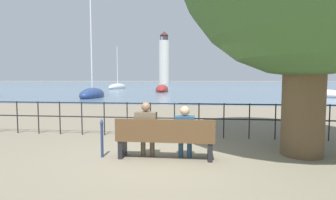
{
  "coord_description": "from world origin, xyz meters",
  "views": [
    {
      "loc": [
        0.72,
        -5.64,
        1.73
      ],
      "look_at": [
        0.0,
        0.5,
        1.26
      ],
      "focal_mm": 28.0,
      "sensor_mm": 36.0,
      "label": 1
    }
  ],
  "objects_px": {
    "closed_umbrella": "(102,136)",
    "harbor_lighthouse": "(164,59)",
    "seated_person_right": "(185,130)",
    "sailboat_3": "(317,94)",
    "park_bench": "(165,139)",
    "seated_person_left": "(146,127)",
    "sailboat_0": "(162,89)",
    "sailboat_2": "(92,94)",
    "sailboat_4": "(118,87)"
  },
  "relations": [
    {
      "from": "park_bench",
      "to": "seated_person_right",
      "type": "relative_size",
      "value": 1.84
    },
    {
      "from": "seated_person_left",
      "to": "seated_person_right",
      "type": "distance_m",
      "value": 0.86
    },
    {
      "from": "sailboat_4",
      "to": "sailboat_3",
      "type": "bearing_deg",
      "value": -29.26
    },
    {
      "from": "seated_person_left",
      "to": "sailboat_0",
      "type": "relative_size",
      "value": 0.14
    },
    {
      "from": "park_bench",
      "to": "closed_umbrella",
      "type": "distance_m",
      "value": 1.42
    },
    {
      "from": "seated_person_left",
      "to": "sailboat_0",
      "type": "bearing_deg",
      "value": 97.4
    },
    {
      "from": "park_bench",
      "to": "seated_person_left",
      "type": "height_order",
      "value": "seated_person_left"
    },
    {
      "from": "sailboat_0",
      "to": "sailboat_2",
      "type": "relative_size",
      "value": 0.69
    },
    {
      "from": "park_bench",
      "to": "sailboat_0",
      "type": "xyz_separation_m",
      "value": [
        -4.87,
        34.23,
        -0.12
      ]
    },
    {
      "from": "seated_person_left",
      "to": "seated_person_right",
      "type": "bearing_deg",
      "value": 0.28
    },
    {
      "from": "seated_person_left",
      "to": "sailboat_0",
      "type": "xyz_separation_m",
      "value": [
        -4.44,
        34.15,
        -0.36
      ]
    },
    {
      "from": "seated_person_left",
      "to": "sailboat_4",
      "type": "bearing_deg",
      "value": 108.33
    },
    {
      "from": "closed_umbrella",
      "to": "harbor_lighthouse",
      "type": "height_order",
      "value": "harbor_lighthouse"
    },
    {
      "from": "sailboat_2",
      "to": "sailboat_3",
      "type": "distance_m",
      "value": 23.63
    },
    {
      "from": "park_bench",
      "to": "sailboat_3",
      "type": "xyz_separation_m",
      "value": [
        13.37,
        24.19,
        -0.16
      ]
    },
    {
      "from": "sailboat_3",
      "to": "sailboat_4",
      "type": "distance_m",
      "value": 35.41
    },
    {
      "from": "seated_person_left",
      "to": "sailboat_0",
      "type": "distance_m",
      "value": 34.44
    },
    {
      "from": "seated_person_right",
      "to": "sailboat_3",
      "type": "xyz_separation_m",
      "value": [
        12.94,
        24.1,
        -0.36
      ]
    },
    {
      "from": "park_bench",
      "to": "sailboat_4",
      "type": "relative_size",
      "value": 0.25
    },
    {
      "from": "harbor_lighthouse",
      "to": "seated_person_right",
      "type": "bearing_deg",
      "value": -82.31
    },
    {
      "from": "seated_person_right",
      "to": "harbor_lighthouse",
      "type": "relative_size",
      "value": 0.04
    },
    {
      "from": "seated_person_right",
      "to": "sailboat_4",
      "type": "height_order",
      "value": "sailboat_4"
    },
    {
      "from": "park_bench",
      "to": "sailboat_2",
      "type": "relative_size",
      "value": 0.17
    },
    {
      "from": "seated_person_left",
      "to": "seated_person_right",
      "type": "height_order",
      "value": "seated_person_left"
    },
    {
      "from": "seated_person_right",
      "to": "sailboat_2",
      "type": "height_order",
      "value": "sailboat_2"
    },
    {
      "from": "park_bench",
      "to": "harbor_lighthouse",
      "type": "distance_m",
      "value": 131.13
    },
    {
      "from": "seated_person_right",
      "to": "harbor_lighthouse",
      "type": "bearing_deg",
      "value": 97.69
    },
    {
      "from": "park_bench",
      "to": "closed_umbrella",
      "type": "height_order",
      "value": "park_bench"
    },
    {
      "from": "closed_umbrella",
      "to": "harbor_lighthouse",
      "type": "relative_size",
      "value": 0.03
    },
    {
      "from": "park_bench",
      "to": "harbor_lighthouse",
      "type": "relative_size",
      "value": 0.08
    },
    {
      "from": "seated_person_left",
      "to": "sailboat_3",
      "type": "xyz_separation_m",
      "value": [
        13.79,
        24.11,
        -0.4
      ]
    },
    {
      "from": "seated_person_right",
      "to": "sailboat_3",
      "type": "distance_m",
      "value": 27.36
    },
    {
      "from": "park_bench",
      "to": "closed_umbrella",
      "type": "bearing_deg",
      "value": -179.32
    },
    {
      "from": "sailboat_2",
      "to": "sailboat_4",
      "type": "bearing_deg",
      "value": 98.08
    },
    {
      "from": "sailboat_3",
      "to": "seated_person_right",
      "type": "bearing_deg",
      "value": -138.25
    },
    {
      "from": "park_bench",
      "to": "sailboat_2",
      "type": "xyz_separation_m",
      "value": [
        -9.76,
        19.32,
        -0.06
      ]
    },
    {
      "from": "seated_person_right",
      "to": "sailboat_0",
      "type": "bearing_deg",
      "value": 98.81
    },
    {
      "from": "closed_umbrella",
      "to": "harbor_lighthouse",
      "type": "bearing_deg",
      "value": 96.88
    },
    {
      "from": "sailboat_2",
      "to": "closed_umbrella",
      "type": "bearing_deg",
      "value": -70.77
    },
    {
      "from": "closed_umbrella",
      "to": "sailboat_4",
      "type": "bearing_deg",
      "value": 107.14
    },
    {
      "from": "seated_person_left",
      "to": "sailboat_3",
      "type": "height_order",
      "value": "sailboat_3"
    },
    {
      "from": "closed_umbrella",
      "to": "sailboat_3",
      "type": "height_order",
      "value": "sailboat_3"
    },
    {
      "from": "sailboat_0",
      "to": "sailboat_4",
      "type": "distance_m",
      "value": 14.97
    },
    {
      "from": "seated_person_left",
      "to": "sailboat_2",
      "type": "bearing_deg",
      "value": 115.87
    },
    {
      "from": "sailboat_0",
      "to": "sailboat_3",
      "type": "relative_size",
      "value": 0.76
    },
    {
      "from": "sailboat_3",
      "to": "closed_umbrella",
      "type": "bearing_deg",
      "value": -141.45
    },
    {
      "from": "seated_person_right",
      "to": "sailboat_2",
      "type": "xyz_separation_m",
      "value": [
        -10.19,
        19.23,
        -0.27
      ]
    },
    {
      "from": "seated_person_right",
      "to": "sailboat_3",
      "type": "relative_size",
      "value": 0.1
    },
    {
      "from": "park_bench",
      "to": "sailboat_3",
      "type": "relative_size",
      "value": 0.19
    },
    {
      "from": "park_bench",
      "to": "sailboat_3",
      "type": "distance_m",
      "value": 27.64
    }
  ]
}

